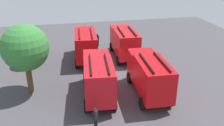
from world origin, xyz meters
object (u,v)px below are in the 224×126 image
at_px(firefighter_1, 97,39).
at_px(traffic_cone_0, 115,79).
at_px(traffic_cone_1, 135,46).
at_px(fire_truck_0, 149,74).
at_px(firefighter_2, 95,117).
at_px(fire_truck_1, 124,41).
at_px(fire_truck_2, 98,76).
at_px(tree_1, 34,40).
at_px(firefighter_0, 140,47).
at_px(fire_truck_3, 86,44).
at_px(tree_0, 25,48).

relative_size(firefighter_1, traffic_cone_0, 2.49).
bearing_deg(traffic_cone_1, fire_truck_0, 168.64).
distance_m(fire_truck_0, traffic_cone_0, 4.34).
distance_m(firefighter_2, traffic_cone_0, 7.65).
xyz_separation_m(fire_truck_1, fire_truck_2, (-8.84, 4.72, 0.00)).
bearing_deg(fire_truck_1, tree_1, 92.56).
distance_m(firefighter_0, tree_1, 13.26).
bearing_deg(traffic_cone_0, fire_truck_3, 19.59).
xyz_separation_m(fire_truck_1, fire_truck_3, (0.14, 4.85, 0.00)).
xyz_separation_m(fire_truck_3, firefighter_2, (-13.44, 0.82, -1.20)).
bearing_deg(fire_truck_2, traffic_cone_1, -25.73).
bearing_deg(fire_truck_0, firefighter_2, 127.31).
bearing_deg(firefighter_0, traffic_cone_1, 18.49).
height_order(fire_truck_2, traffic_cone_0, fire_truck_2).
relative_size(tree_1, traffic_cone_0, 6.26).
bearing_deg(firefighter_1, traffic_cone_1, -83.32).
xyz_separation_m(fire_truck_2, fire_truck_3, (8.98, 0.14, 0.00)).
height_order(fire_truck_2, firefighter_2, fire_truck_2).
bearing_deg(firefighter_2, tree_1, 148.29).
bearing_deg(tree_0, fire_truck_1, -59.09).
xyz_separation_m(firefighter_2, tree_1, (13.28, 5.13, 2.07)).
bearing_deg(tree_0, fire_truck_0, -104.80).
height_order(firefighter_0, firefighter_1, firefighter_0).
height_order(fire_truck_1, tree_1, tree_1).
distance_m(firefighter_1, tree_0, 14.58).
xyz_separation_m(tree_1, traffic_cone_0, (-6.32, -8.25, -2.67)).
distance_m(tree_1, traffic_cone_1, 13.76).
bearing_deg(traffic_cone_0, fire_truck_0, -141.70).
height_order(tree_1, traffic_cone_0, tree_1).
distance_m(fire_truck_2, fire_truck_3, 8.98).
bearing_deg(fire_truck_0, traffic_cone_0, 40.87).
height_order(tree_0, tree_1, tree_0).
relative_size(fire_truck_0, traffic_cone_0, 10.16).
relative_size(fire_truck_1, tree_0, 1.10).
bearing_deg(traffic_cone_1, firefighter_0, 177.93).
bearing_deg(tree_1, firefighter_2, -158.90).
relative_size(fire_truck_3, traffic_cone_0, 10.23).
bearing_deg(fire_truck_3, firefighter_2, -179.37).
xyz_separation_m(fire_truck_1, tree_1, (-0.01, 10.79, 0.87)).
distance_m(tree_0, traffic_cone_0, 9.37).
distance_m(fire_truck_3, firefighter_0, 7.26).
height_order(fire_truck_3, firefighter_2, fire_truck_3).
relative_size(firefighter_0, firefighter_1, 1.02).
bearing_deg(firefighter_0, traffic_cone_0, 165.76).
height_order(tree_1, traffic_cone_1, tree_1).
distance_m(fire_truck_1, traffic_cone_0, 7.06).
bearing_deg(firefighter_2, traffic_cone_1, 100.80).
bearing_deg(tree_0, firefighter_2, -141.85).
bearing_deg(fire_truck_3, fire_truck_0, -149.50).
bearing_deg(traffic_cone_0, fire_truck_2, 139.15).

